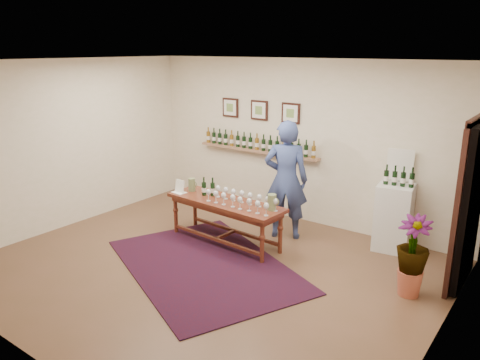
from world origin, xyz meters
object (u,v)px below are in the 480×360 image
Objects in this scene: tasting_table at (225,207)px; potted_plant at (412,256)px; person at (286,180)px; display_pedestal at (394,217)px.

potted_plant reaches higher than tasting_table.
person reaches higher than tasting_table.
tasting_table is 2.83m from potted_plant.
person is at bearing 54.70° from tasting_table.
person is (0.62, 0.77, 0.36)m from tasting_table.
tasting_table is 2.55m from display_pedestal.
person is (-1.56, -0.55, 0.44)m from display_pedestal.
display_pedestal reaches higher than tasting_table.
person is (-2.21, 0.70, 0.43)m from potted_plant.
display_pedestal is (2.18, 1.32, -0.08)m from tasting_table.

